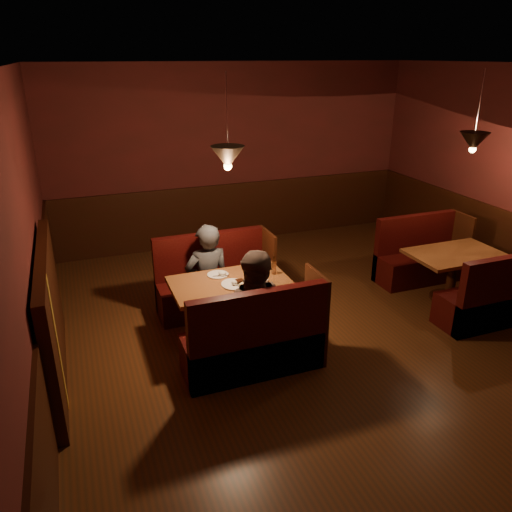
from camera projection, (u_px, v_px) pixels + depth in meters
name	position (u px, v px, depth m)	size (l,w,h in m)	color
room	(316.00, 255.00, 5.21)	(6.02, 7.02, 2.92)	#4C2D16
main_table	(232.00, 294.00, 5.51)	(1.29, 0.78, 0.90)	brown
main_bench_far	(215.00, 286.00, 6.23)	(1.42, 0.51, 0.97)	black
main_bench_near	(257.00, 345.00, 4.96)	(1.42, 0.51, 0.97)	black
second_table	(454.00, 265.00, 6.39)	(1.16, 0.74, 0.66)	brown
second_bench_far	(419.00, 259.00, 7.08)	(1.29, 0.48, 0.92)	black
second_bench_near	(494.00, 301.00, 5.87)	(1.29, 0.48, 0.92)	black
diner_a	(207.00, 258.00, 5.89)	(0.56, 0.37, 1.53)	#34353A
diner_b	(260.00, 293.00, 4.97)	(0.76, 0.59, 1.56)	#3B2C26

